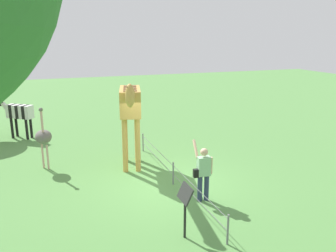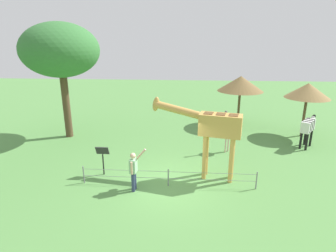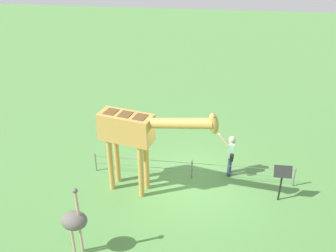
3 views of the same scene
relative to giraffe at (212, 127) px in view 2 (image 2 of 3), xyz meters
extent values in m
plane|color=#568E47|center=(1.75, 0.74, -2.25)|extent=(60.00, 60.00, 0.00)
cylinder|color=gold|center=(0.28, 0.16, -1.29)|extent=(0.18, 0.18, 1.94)
cylinder|color=gold|center=(0.17, -0.27, -1.29)|extent=(0.18, 0.18, 1.94)
cylinder|color=gold|center=(-0.79, 0.42, -1.29)|extent=(0.18, 0.18, 1.94)
cylinder|color=gold|center=(-0.90, -0.01, -1.29)|extent=(0.18, 0.18, 1.94)
cube|color=gold|center=(-0.31, 0.08, 0.13)|extent=(1.82, 1.08, 0.90)
cube|color=brown|center=(0.18, -0.04, 0.59)|extent=(0.45, 0.51, 0.02)
cube|color=brown|center=(-0.31, 0.08, 0.59)|extent=(0.45, 0.51, 0.02)
cube|color=brown|center=(-0.80, 0.19, 0.59)|extent=(0.45, 0.51, 0.02)
cylinder|color=gold|center=(1.32, -0.32, 0.61)|extent=(2.25, 0.84, 0.72)
ellipsoid|color=gold|center=(2.38, -0.58, 0.81)|extent=(0.44, 0.35, 0.68)
cylinder|color=brown|center=(2.38, -0.52, 0.99)|extent=(0.05, 0.05, 0.14)
cylinder|color=brown|center=(2.38, -0.64, 0.99)|extent=(0.05, 0.05, 0.14)
cylinder|color=navy|center=(3.06, 1.23, -1.86)|extent=(0.14, 0.14, 0.78)
cylinder|color=navy|center=(3.08, 1.43, -1.86)|extent=(0.14, 0.14, 0.78)
cube|color=#93C699|center=(3.07, 1.33, -1.20)|extent=(0.28, 0.38, 0.55)
sphere|color=#D8AD8C|center=(3.07, 1.33, -0.78)|extent=(0.22, 0.22, 0.22)
cylinder|color=#D8AD8C|center=(2.78, 1.20, -0.76)|extent=(0.42, 0.12, 0.47)
cylinder|color=#D8AD8C|center=(3.10, 1.55, -1.20)|extent=(0.08, 0.08, 0.50)
cube|color=black|center=(3.10, 1.11, -1.37)|extent=(0.14, 0.21, 0.24)
cylinder|color=black|center=(-5.59, -4.24, -1.78)|extent=(0.12, 0.12, 0.95)
cylinder|color=black|center=(-5.83, -4.06, -1.78)|extent=(0.12, 0.12, 0.95)
cylinder|color=black|center=(-5.11, -3.60, -1.78)|extent=(0.12, 0.12, 0.95)
cylinder|color=black|center=(-5.35, -3.42, -1.78)|extent=(0.12, 0.12, 0.95)
cube|color=silver|center=(-5.16, -3.42, -1.00)|extent=(0.46, 0.40, 0.60)
cube|color=black|center=(-5.26, -3.56, -1.00)|extent=(0.46, 0.40, 0.60)
cube|color=silver|center=(-5.37, -3.69, -1.00)|extent=(0.46, 0.40, 0.60)
cube|color=black|center=(-5.47, -3.83, -1.00)|extent=(0.46, 0.40, 0.60)
cube|color=silver|center=(-5.57, -3.97, -1.00)|extent=(0.46, 0.40, 0.60)
cube|color=black|center=(-5.67, -4.11, -1.00)|extent=(0.46, 0.40, 0.60)
cube|color=silver|center=(-5.77, -4.25, -1.00)|extent=(0.46, 0.40, 0.60)
cylinder|color=silver|center=(-5.91, -4.44, -0.85)|extent=(0.42, 0.47, 0.47)
ellipsoid|color=black|center=(-6.06, -4.64, -0.70)|extent=(0.38, 0.43, 0.22)
cylinder|color=#CC9E93|center=(-0.99, -2.80, -1.80)|extent=(0.07, 0.07, 0.90)
cylinder|color=#CC9E93|center=(-1.15, -2.96, -1.80)|extent=(0.07, 0.07, 0.90)
ellipsoid|color=#66605B|center=(-1.07, -2.88, -1.07)|extent=(0.70, 0.56, 0.49)
cylinder|color=#CC9E93|center=(-0.92, -2.88, -0.52)|extent=(0.08, 0.08, 0.80)
sphere|color=#66605B|center=(-0.92, -2.88, -0.07)|extent=(0.14, 0.14, 0.14)
cylinder|color=brown|center=(-6.00, -5.80, -1.07)|extent=(0.16, 0.16, 2.37)
cone|color=olive|center=(-6.00, -5.80, 0.56)|extent=(2.57, 2.57, 0.88)
cylinder|color=brown|center=(-2.43, -7.68, -1.06)|extent=(0.16, 0.16, 2.39)
cone|color=brown|center=(-2.43, -7.68, 0.64)|extent=(3.01, 3.01, 0.99)
cylinder|color=brown|center=(8.22, -4.69, -0.35)|extent=(0.42, 0.42, 3.81)
ellipsoid|color=#387538|center=(8.22, -4.69, 2.87)|extent=(4.35, 4.35, 3.05)
cylinder|color=black|center=(4.65, 0.11, -1.78)|extent=(0.06, 0.06, 0.95)
cube|color=#2D2D2D|center=(4.65, 0.11, -1.12)|extent=(0.56, 0.21, 0.38)
cylinder|color=slate|center=(-1.75, 0.91, -1.88)|extent=(0.05, 0.05, 0.75)
cylinder|color=slate|center=(1.75, 0.91, -1.88)|extent=(0.05, 0.05, 0.75)
cylinder|color=slate|center=(5.25, 0.91, -1.88)|extent=(0.05, 0.05, 0.75)
cube|color=slate|center=(1.75, 0.91, -1.62)|extent=(7.00, 0.01, 0.01)
cube|color=slate|center=(1.75, 0.91, -1.92)|extent=(7.00, 0.01, 0.01)
camera|label=1|loc=(11.39, -2.74, 2.40)|focal=37.31mm
camera|label=2|loc=(1.04, 11.00, 3.49)|focal=29.83mm
camera|label=3|loc=(2.27, -9.64, 5.68)|focal=39.08mm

